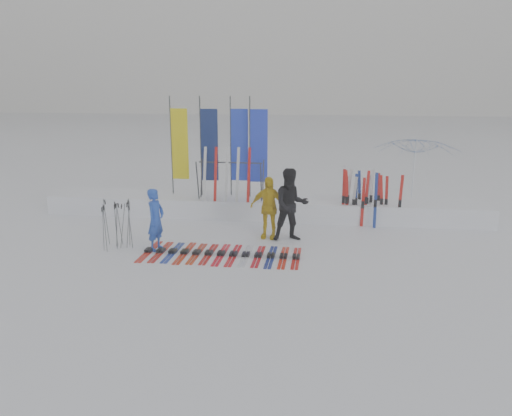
# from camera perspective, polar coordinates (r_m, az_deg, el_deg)

# --- Properties ---
(ground) EXTENTS (120.00, 120.00, 0.00)m
(ground) POSITION_cam_1_polar(r_m,az_deg,el_deg) (11.87, -2.03, -6.51)
(ground) COLOR white
(ground) RESTS_ON ground
(snow_bank) EXTENTS (14.00, 1.60, 0.60)m
(snow_bank) POSITION_cam_1_polar(r_m,az_deg,el_deg) (16.14, 0.76, 0.15)
(snow_bank) COLOR white
(snow_bank) RESTS_ON ground
(person_blue) EXTENTS (0.51, 0.66, 1.60)m
(person_blue) POSITION_cam_1_polar(r_m,az_deg,el_deg) (12.95, -11.38, -1.31)
(person_blue) COLOR blue
(person_blue) RESTS_ON ground
(person_black) EXTENTS (1.13, 0.99, 1.98)m
(person_black) POSITION_cam_1_polar(r_m,az_deg,el_deg) (13.47, 4.01, 0.36)
(person_black) COLOR black
(person_black) RESTS_ON ground
(person_yellow) EXTENTS (1.06, 0.54, 1.73)m
(person_yellow) POSITION_cam_1_polar(r_m,az_deg,el_deg) (13.68, 1.42, 0.05)
(person_yellow) COLOR #DDB90E
(person_yellow) RESTS_ON ground
(tent_canopy) EXTENTS (3.24, 3.28, 2.52)m
(tent_canopy) POSITION_cam_1_polar(r_m,az_deg,el_deg) (17.52, 17.67, 3.79)
(tent_canopy) COLOR white
(tent_canopy) RESTS_ON ground
(ski_row) EXTENTS (3.92, 1.69, 0.07)m
(ski_row) POSITION_cam_1_polar(r_m,az_deg,el_deg) (12.54, -4.03, -5.23)
(ski_row) COLOR red
(ski_row) RESTS_ON ground
(pole_cluster) EXTENTS (0.85, 0.72, 1.25)m
(pole_cluster) POSITION_cam_1_polar(r_m,az_deg,el_deg) (13.40, -15.53, -1.90)
(pole_cluster) COLOR #595B60
(pole_cluster) RESTS_ON ground
(feather_flags) EXTENTS (3.21, 0.19, 3.20)m
(feather_flags) POSITION_cam_1_polar(r_m,az_deg,el_deg) (16.20, -4.06, 7.16)
(feather_flags) COLOR #383A3F
(feather_flags) RESTS_ON ground
(ski_rack) EXTENTS (2.04, 0.80, 1.23)m
(ski_rack) POSITION_cam_1_polar(r_m,az_deg,el_deg) (15.67, -2.93, 3.77)
(ski_rack) COLOR #383A3F
(ski_rack) RESTS_ON ground
(upright_skis) EXTENTS (1.74, 1.21, 1.69)m
(upright_skis) POSITION_cam_1_polar(r_m,az_deg,el_deg) (15.52, 12.20, 1.12)
(upright_skis) COLOR red
(upright_skis) RESTS_ON ground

